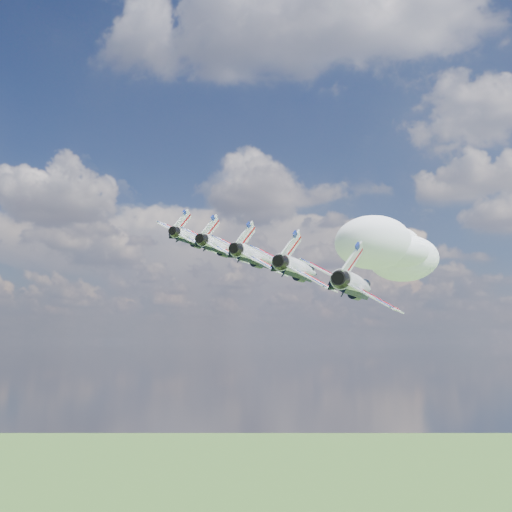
% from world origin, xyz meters
% --- Properties ---
extents(cloud_far, '(57.09, 44.86, 22.43)m').
position_xyz_m(cloud_far, '(25.01, 192.73, 181.30)').
color(cloud_far, white).
extents(jet_0, '(13.24, 16.60, 8.95)m').
position_xyz_m(jet_0, '(-5.58, -0.90, 156.86)').
color(jet_0, white).
extents(jet_1, '(13.24, 16.60, 8.95)m').
position_xyz_m(jet_1, '(1.29, -9.16, 154.13)').
color(jet_1, white).
extents(jet_2, '(13.24, 16.60, 8.95)m').
position_xyz_m(jet_2, '(8.17, -17.41, 151.40)').
color(jet_2, white).
extents(jet_3, '(13.24, 16.60, 8.95)m').
position_xyz_m(jet_3, '(15.05, -25.67, 148.67)').
color(jet_3, white).
extents(jet_4, '(13.24, 16.60, 8.95)m').
position_xyz_m(jet_4, '(21.92, -33.93, 145.94)').
color(jet_4, white).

